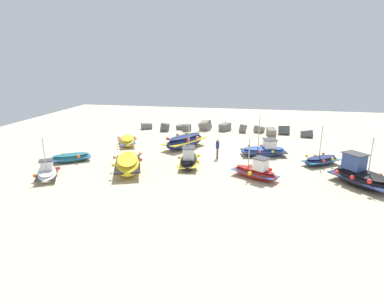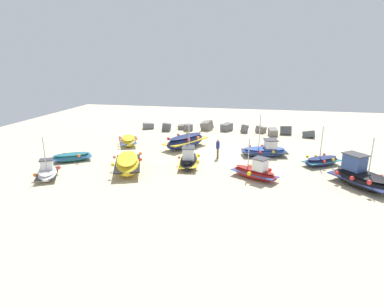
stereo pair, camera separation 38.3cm
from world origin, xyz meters
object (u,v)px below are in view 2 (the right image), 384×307
(fishing_boat_8, at_px, (189,159))
(fishing_boat_9, at_px, (322,161))
(fishing_boat_0, at_px, (361,177))
(fishing_boat_1, at_px, (128,163))
(fishing_boat_6, at_px, (186,141))
(fishing_boat_2, at_px, (128,141))
(fishing_boat_5, at_px, (72,157))
(fishing_boat_3, at_px, (265,150))
(fishing_boat_4, at_px, (255,172))
(person_walking, at_px, (218,147))
(fishing_boat_7, at_px, (47,172))

(fishing_boat_8, bearing_deg, fishing_boat_9, 93.61)
(fishing_boat_0, distance_m, fishing_boat_1, 16.72)
(fishing_boat_6, xyz_separation_m, fishing_boat_8, (1.47, -5.30, -0.16))
(fishing_boat_2, distance_m, fishing_boat_6, 5.91)
(fishing_boat_8, bearing_deg, fishing_boat_5, -93.32)
(fishing_boat_1, xyz_separation_m, fishing_boat_3, (10.40, 6.38, -0.13))
(fishing_boat_5, bearing_deg, fishing_boat_4, -37.17)
(fishing_boat_3, bearing_deg, fishing_boat_9, -34.69)
(fishing_boat_6, bearing_deg, fishing_boat_1, -171.74)
(fishing_boat_5, bearing_deg, fishing_boat_0, -35.93)
(fishing_boat_2, relative_size, fishing_boat_9, 1.07)
(fishing_boat_0, distance_m, fishing_boat_4, 7.04)
(fishing_boat_8, bearing_deg, fishing_boat_3, 115.67)
(fishing_boat_5, xyz_separation_m, person_walking, (12.01, 3.30, 0.63))
(person_walking, bearing_deg, fishing_boat_3, 177.40)
(fishing_boat_4, height_order, fishing_boat_5, fishing_boat_4)
(fishing_boat_6, height_order, fishing_boat_9, fishing_boat_9)
(person_walking, bearing_deg, fishing_boat_5, -9.79)
(fishing_boat_4, xyz_separation_m, fishing_boat_9, (5.24, 4.17, -0.13))
(fishing_boat_7, bearing_deg, fishing_boat_0, -111.53)
(fishing_boat_0, bearing_deg, fishing_boat_4, 51.92)
(fishing_boat_4, distance_m, person_walking, 5.48)
(fishing_boat_4, relative_size, fishing_boat_6, 0.71)
(fishing_boat_3, height_order, fishing_boat_5, fishing_boat_3)
(fishing_boat_5, relative_size, person_walking, 1.94)
(fishing_boat_0, relative_size, fishing_boat_1, 0.91)
(fishing_boat_4, bearing_deg, fishing_boat_0, 30.21)
(fishing_boat_0, distance_m, fishing_boat_5, 22.38)
(fishing_boat_0, distance_m, fishing_boat_8, 12.54)
(fishing_boat_1, xyz_separation_m, fishing_boat_8, (4.32, 2.28, -0.09))
(fishing_boat_3, height_order, fishing_boat_9, fishing_boat_3)
(fishing_boat_3, distance_m, fishing_boat_7, 17.97)
(fishing_boat_5, xyz_separation_m, fishing_boat_7, (0.42, -3.89, 0.05))
(fishing_boat_1, distance_m, fishing_boat_4, 9.68)
(fishing_boat_1, bearing_deg, fishing_boat_4, -108.54)
(fishing_boat_2, height_order, fishing_boat_5, fishing_boat_2)
(fishing_boat_0, bearing_deg, fishing_boat_3, 8.22)
(fishing_boat_4, height_order, fishing_boat_9, fishing_boat_9)
(fishing_boat_5, distance_m, person_walking, 12.47)
(fishing_boat_9, bearing_deg, fishing_boat_6, 131.46)
(fishing_boat_0, xyz_separation_m, fishing_boat_2, (-19.76, 7.07, -0.24))
(fishing_boat_2, distance_m, fishing_boat_5, 6.56)
(fishing_boat_8, xyz_separation_m, person_walking, (2.05, 2.43, 0.47))
(person_walking, bearing_deg, fishing_boat_7, 6.65)
(fishing_boat_8, bearing_deg, fishing_boat_4, 61.89)
(fishing_boat_3, xyz_separation_m, fishing_boat_9, (4.51, -1.86, -0.09))
(fishing_boat_1, relative_size, fishing_boat_9, 1.47)
(fishing_boat_0, bearing_deg, fishing_boat_5, 49.23)
(fishing_boat_2, xyz_separation_m, person_walking, (9.42, -2.72, 0.55))
(fishing_boat_2, height_order, fishing_boat_7, fishing_boat_7)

